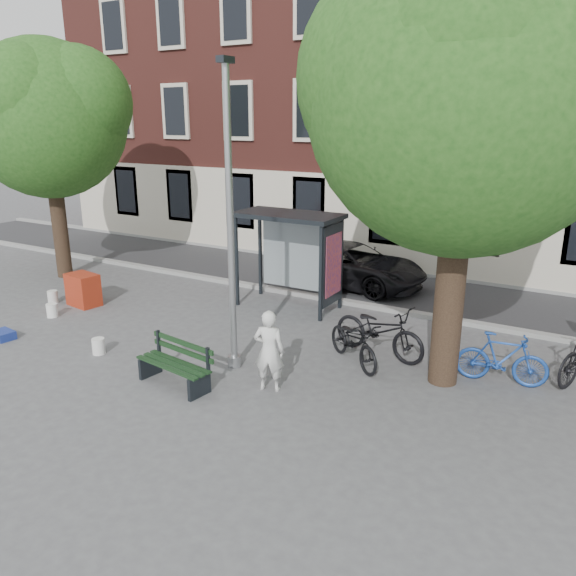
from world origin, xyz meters
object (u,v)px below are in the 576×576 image
Objects in this scene: painter at (269,351)px; bike_b at (502,359)px; car_dark at (351,265)px; bus_shelter at (303,240)px; bike_c at (354,342)px; bench at (176,366)px; bike_a at (379,330)px; red_stand at (83,290)px; lamppost at (231,237)px.

bike_b is at bearing -163.93° from painter.
painter is 0.34× the size of car_dark.
bike_c is at bearing -44.89° from bus_shelter.
painter is at bearing -168.44° from bike_c.
bus_shelter is 5.10m from painter.
car_dark is (0.13, 8.09, 0.26)m from bench.
car_dark is (-5.36, 4.82, 0.13)m from bike_b.
bike_a is 5.48m from car_dark.
red_stand is (-8.13, -0.17, -0.05)m from bike_c.
bike_a is 1.28× the size of bike_b.
lamppost is at bearing 77.18° from bench.
bike_a is at bearing -143.57° from car_dark.
red_stand is at bearing 85.61° from bike_b.
bus_shelter is 1.64× the size of bench.
car_dark is at bearing 93.07° from lamppost.
bike_c reaches higher than red_stand.
bike_a is 0.47× the size of car_dark.
bike_c is at bearing 53.99° from bench.
bike_a is at bearing 5.82° from red_stand.
lamppost reaches higher than bike_c.
bike_b is 0.37× the size of car_dark.
bus_shelter is at bearing 98.43° from lamppost.
bench is at bearing 6.25° from painter.
bus_shelter is 5.59m from bench.
painter is (1.81, -4.64, -1.11)m from bus_shelter.
bench is at bearing 112.37° from bike_b.
bike_c is 5.96m from car_dark.
car_dark is 7.95m from red_stand.
bike_b is 0.93× the size of bike_c.
lamppost is at bearing -41.36° from painter.
bus_shelter is at bearing -179.15° from car_dark.
red_stand reaches higher than bench.
painter reaches higher than bike_c.
lamppost is at bearing -170.95° from car_dark.
painter reaches higher than bench.
car_dark is (-2.78, 4.73, 0.07)m from bike_a.
bike_b is 1.94× the size of red_stand.
bench is 0.92× the size of bike_c.
red_stand is at bearing -31.18° from painter.
bike_a is at bearing -33.79° from bus_shelter.
bus_shelter reaches higher than bike_c.
bike_a is at bearing 57.40° from bench.
bus_shelter reaches higher than bench.
bike_a is at bearing 40.80° from lamppost.
bike_a is 0.76m from bike_c.
painter is 0.86× the size of bike_c.
lamppost is 2.75m from bench.
car_dark is at bearing 39.69° from bike_b.
bench is 1.94× the size of red_stand.
lamppost is 3.87m from bike_a.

